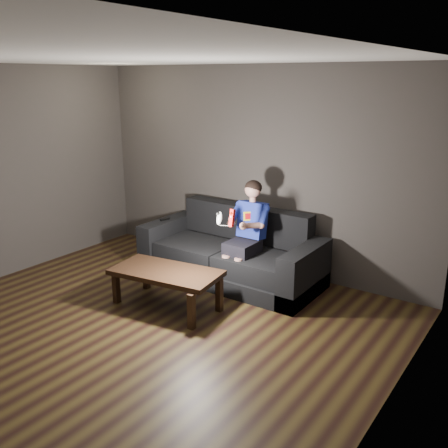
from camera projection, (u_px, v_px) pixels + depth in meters
The scene contains 10 objects.
floor at pixel (125, 337), 5.05m from camera, with size 5.00×5.00×0.00m, color black.
back_wall at pixel (256, 170), 6.63m from camera, with size 5.00×0.04×2.70m, color #3F3937.
right_wall at pixel (381, 264), 3.30m from camera, with size 0.04×5.00×2.70m, color #3F3937.
ceiling at pixel (107, 57), 4.28m from camera, with size 5.00×5.00×0.02m, color white.
sofa at pixel (232, 257), 6.46m from camera, with size 2.34×1.01×0.91m.
child at pixel (247, 226), 6.13m from camera, with size 0.50×0.62×1.24m.
wii_remote_red at pixel (232, 218), 5.63m from camera, with size 0.05×0.08×0.20m.
nunchuk_white at pixel (219, 218), 5.75m from camera, with size 0.07×0.10×0.17m.
wii_remote_black at pixel (165, 219), 6.87m from camera, with size 0.07×0.15×0.03m.
coffee_table at pixel (166, 275), 5.63m from camera, with size 1.30×0.78×0.45m.
Camera 1 is at (3.41, -3.13, 2.54)m, focal length 40.00 mm.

